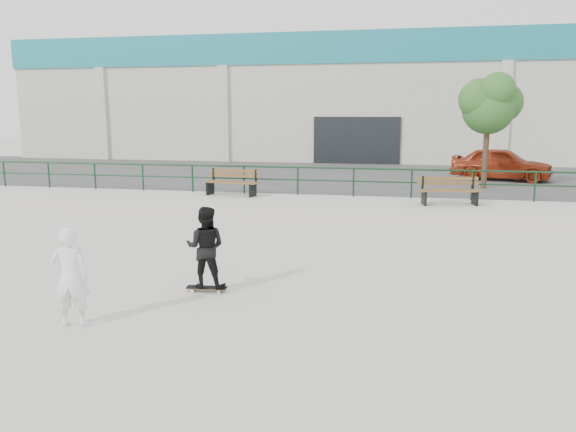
% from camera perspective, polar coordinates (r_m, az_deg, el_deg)
% --- Properties ---
extents(ground, '(120.00, 120.00, 0.00)m').
position_cam_1_polar(ground, '(9.90, -4.93, -9.79)').
color(ground, '#B7B3A7').
rests_on(ground, ground).
extents(ledge, '(30.00, 3.00, 0.50)m').
position_cam_1_polar(ledge, '(18.86, 3.25, 0.75)').
color(ledge, beige).
rests_on(ledge, ground).
extents(parking_strip, '(60.00, 14.00, 0.50)m').
position_cam_1_polar(parking_strip, '(27.22, 5.87, 3.70)').
color(parking_strip, '#383838').
rests_on(parking_strip, ground).
extents(railing, '(28.00, 0.06, 1.03)m').
position_cam_1_polar(railing, '(20.00, 3.82, 4.17)').
color(railing, '#14371D').
rests_on(railing, ledge).
extents(commercial_building, '(44.20, 16.33, 8.00)m').
position_cam_1_polar(commercial_building, '(41.00, 8.01, 11.95)').
color(commercial_building, beige).
rests_on(commercial_building, ground).
extents(bench_left, '(2.08, 0.85, 0.93)m').
position_cam_1_polar(bench_left, '(20.23, -5.72, 3.40)').
color(bench_left, brown).
rests_on(bench_left, ledge).
extents(bench_right, '(2.02, 0.91, 0.90)m').
position_cam_1_polar(bench_right, '(18.79, 16.06, 2.47)').
color(bench_right, brown).
rests_on(bench_right, ledge).
extents(tree, '(2.49, 2.21, 4.42)m').
position_cam_1_polar(tree, '(23.25, 19.80, 10.81)').
color(tree, '#4E3927').
rests_on(tree, parking_strip).
extents(red_car, '(4.53, 2.76, 1.44)m').
position_cam_1_polar(red_car, '(26.48, 20.83, 5.00)').
color(red_car, maroon).
rests_on(red_car, parking_strip).
extents(skateboard, '(0.79, 0.27, 0.09)m').
position_cam_1_polar(skateboard, '(11.08, -8.26, -7.24)').
color(skateboard, black).
rests_on(skateboard, ground).
extents(standing_skater, '(0.81, 0.65, 1.58)m').
position_cam_1_polar(standing_skater, '(10.86, -8.38, -3.15)').
color(standing_skater, black).
rests_on(standing_skater, skateboard).
extents(seated_skater, '(0.68, 0.53, 1.64)m').
position_cam_1_polar(seated_skater, '(9.70, -21.24, -5.81)').
color(seated_skater, white).
rests_on(seated_skater, ground).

